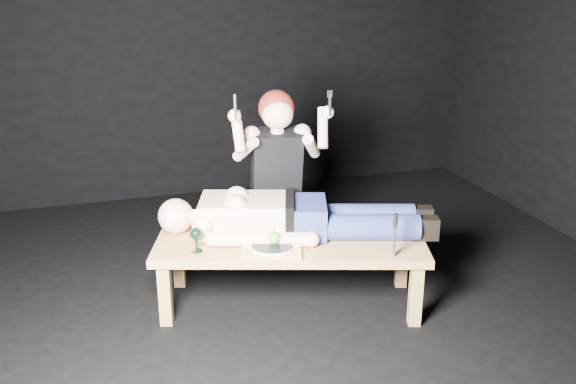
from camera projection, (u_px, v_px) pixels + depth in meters
The scene contains 13 objects.
ground at pixel (296, 315), 4.03m from camera, with size 5.00×5.00×0.00m, color black.
back_wall at pixel (211, 33), 5.78m from camera, with size 5.00×5.00×0.00m, color black.
table at pixel (290, 272), 4.10m from camera, with size 1.68×0.63×0.45m, color #BC8E47.
lying_man at pixel (299, 212), 4.07m from camera, with size 1.84×0.56×0.29m, color beige, non-canonical shape.
kneeling_woman at pixel (275, 179), 4.46m from camera, with size 0.72×0.81×1.35m, color black, non-canonical shape.
serving_tray at pixel (272, 249), 3.86m from camera, with size 0.35×0.26×0.02m, color tan.
plate at pixel (272, 247), 3.85m from camera, with size 0.24×0.24×0.02m, color white.
apple at pixel (275, 238), 3.85m from camera, with size 0.08×0.08×0.08m, color #32991D.
goblet at pixel (196, 240), 3.83m from camera, with size 0.08×0.08×0.16m, color black, non-canonical shape.
fork_flat at pixel (222, 251), 3.85m from camera, with size 0.02×0.18×0.01m, color #B2B2B7.
knife_flat at pixel (308, 253), 3.83m from camera, with size 0.02×0.18×0.01m, color #B2B2B7.
spoon_flat at pixel (287, 244), 3.95m from camera, with size 0.02×0.18×0.01m, color #B2B2B7.
carving_knife at pixel (395, 235), 3.75m from camera, with size 0.03×0.04×0.27m, color #B2B2B7, non-canonical shape.
Camera 1 is at (-1.11, -3.37, 2.07)m, focal length 40.13 mm.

